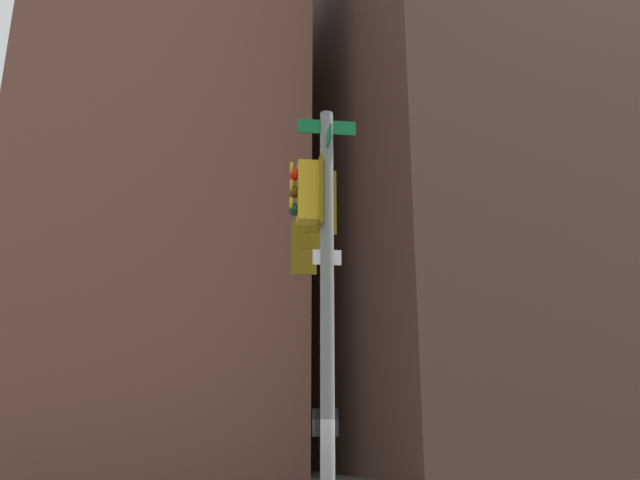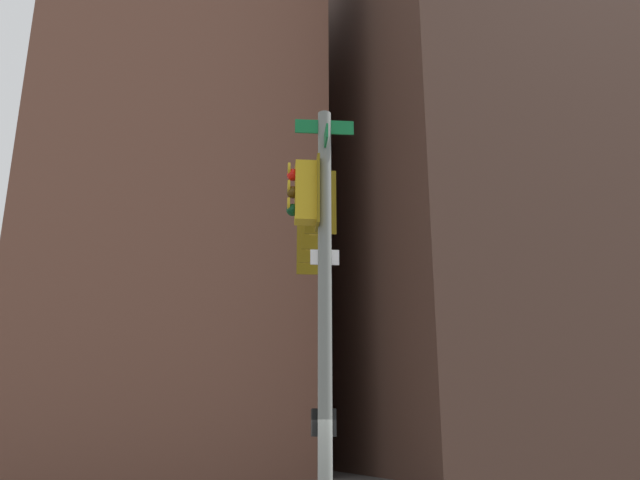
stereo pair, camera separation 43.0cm
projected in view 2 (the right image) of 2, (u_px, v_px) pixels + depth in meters
The scene contains 5 objects.
signal_pole_assembly at pixel (315, 251), 11.60m from camera, with size 1.81×4.86×7.43m.
building_brick_nearside at pixel (508, 65), 50.38m from camera, with size 25.73×19.10×59.51m, color #4C3328.
building_brick_midblock at pixel (168, 190), 44.15m from camera, with size 17.32×16.50×36.47m, color brown.
building_glass_tower at pixel (483, 130), 72.82m from camera, with size 29.60×26.75×69.95m, color #8CB2C6.
building_brick_farside at pixel (254, 256), 65.17m from camera, with size 18.46×17.53×38.92m, color brown.
Camera 2 is at (-3.12, -9.13, 2.30)m, focal length 36.49 mm.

